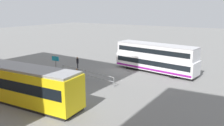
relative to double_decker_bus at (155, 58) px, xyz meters
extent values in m
plane|color=slate|center=(4.05, 1.26, -1.91)|extent=(160.00, 160.00, 0.00)
cube|color=white|center=(-0.01, 0.00, -0.69)|extent=(11.26, 4.02, 1.74)
cube|color=white|center=(-0.01, 0.00, 0.95)|extent=(10.92, 3.88, 1.53)
cube|color=black|center=(-0.01, 0.00, -0.48)|extent=(10.72, 3.98, 0.64)
cube|color=black|center=(-0.01, 0.00, 1.02)|extent=(10.38, 3.83, 0.60)
cube|color=#8C198C|center=(-0.01, 0.00, -1.31)|extent=(11.05, 4.03, 0.24)
cube|color=#B2B2B7|center=(-0.01, 0.00, 1.76)|extent=(10.92, 3.88, 0.10)
cylinder|color=black|center=(3.38, -0.45, -1.41)|extent=(1.33, 2.65, 1.00)
cylinder|color=black|center=(-3.01, 0.40, -1.41)|extent=(1.33, 2.65, 1.00)
cube|color=yellow|center=(8.08, 15.98, -0.23)|extent=(15.79, 3.79, 2.85)
cube|color=black|center=(8.08, 15.98, 0.05)|extent=(15.17, 3.77, 0.90)
cube|color=gray|center=(8.08, 15.98, 1.30)|extent=(15.46, 3.56, 0.20)
cube|color=black|center=(8.08, 15.98, -1.78)|extent=(15.47, 3.64, 0.25)
cylinder|color=black|center=(9.32, 4.68, -1.48)|extent=(0.14, 0.14, 0.86)
cylinder|color=black|center=(9.46, 4.52, -1.48)|extent=(0.14, 0.14, 0.86)
cylinder|color=black|center=(9.39, 4.60, -0.71)|extent=(0.45, 0.45, 0.67)
sphere|color=#8C6647|center=(9.39, 4.60, -0.26)|extent=(0.23, 0.23, 0.23)
cylinder|color=black|center=(5.93, 8.85, -1.52)|extent=(0.14, 0.14, 0.78)
cylinder|color=black|center=(5.71, 8.86, -1.52)|extent=(0.14, 0.14, 0.78)
cylinder|color=navy|center=(5.82, 8.85, -0.83)|extent=(0.33, 0.33, 0.60)
sphere|color=#8C6647|center=(5.82, 8.85, -0.43)|extent=(0.21, 0.21, 0.21)
cube|color=gray|center=(5.66, 7.46, -0.86)|extent=(8.56, 1.26, 0.06)
cube|color=gray|center=(5.66, 7.46, -1.36)|extent=(8.56, 1.26, 0.06)
cylinder|color=gray|center=(1.39, 8.06, -1.38)|extent=(0.07, 0.07, 1.05)
cylinder|color=gray|center=(5.66, 7.46, -1.38)|extent=(0.07, 0.07, 1.05)
cylinder|color=gray|center=(9.94, 6.86, -1.38)|extent=(0.07, 0.07, 1.05)
cylinder|color=slate|center=(9.97, 8.04, -0.66)|extent=(0.10, 0.10, 2.50)
cube|color=#1999D8|center=(9.97, 8.08, 0.21)|extent=(1.00, 0.21, 0.56)
camera|label=1|loc=(-10.84, 27.80, 6.26)|focal=36.73mm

